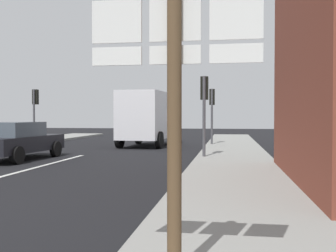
{
  "coord_description": "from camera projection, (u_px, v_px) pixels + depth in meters",
  "views": [
    {
      "loc": [
        6.27,
        -4.03,
        1.69
      ],
      "look_at": [
        4.19,
        9.28,
        1.36
      ],
      "focal_mm": 41.74,
      "sensor_mm": 36.0,
      "label": 1
    }
  ],
  "objects": [
    {
      "name": "ground_plane",
      "position": [
        63.0,
        161.0,
        14.87
      ],
      "size": [
        80.0,
        80.0,
        0.0
      ],
      "primitive_type": "plane",
      "color": "black"
    },
    {
      "name": "sidewalk_right",
      "position": [
        235.0,
        169.0,
        11.9
      ],
      "size": [
        2.88,
        44.0,
        0.14
      ],
      "primitive_type": "cube",
      "color": "gray",
      "rests_on": "ground"
    },
    {
      "name": "lane_centre_stripe",
      "position": [
        2.0,
        176.0,
        10.92
      ],
      "size": [
        0.16,
        12.0,
        0.01
      ],
      "primitive_type": "cube",
      "color": "silver",
      "rests_on": "ground"
    },
    {
      "name": "sedan_far",
      "position": [
        17.0,
        140.0,
        15.15
      ],
      "size": [
        2.2,
        4.31,
        1.47
      ],
      "color": "black",
      "rests_on": "ground"
    },
    {
      "name": "delivery_truck",
      "position": [
        147.0,
        117.0,
        22.08
      ],
      "size": [
        2.77,
        5.14,
        3.05
      ],
      "color": "silver",
      "rests_on": "ground"
    },
    {
      "name": "route_sign_post",
      "position": [
        175.0,
        83.0,
        3.74
      ],
      "size": [
        1.66,
        0.14,
        3.2
      ],
      "color": "brown",
      "rests_on": "ground"
    },
    {
      "name": "traffic_light_near_right",
      "position": [
        204.0,
        98.0,
        15.19
      ],
      "size": [
        0.3,
        0.49,
        3.24
      ],
      "color": "#47474C",
      "rests_on": "ground"
    },
    {
      "name": "traffic_light_far_left",
      "position": [
        35.0,
        104.0,
        23.55
      ],
      "size": [
        0.3,
        0.49,
        3.32
      ],
      "color": "#47474C",
      "rests_on": "ground"
    },
    {
      "name": "traffic_light_far_right",
      "position": [
        212.0,
        104.0,
        22.07
      ],
      "size": [
        0.3,
        0.49,
        3.24
      ],
      "color": "#47474C",
      "rests_on": "ground"
    }
  ]
}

